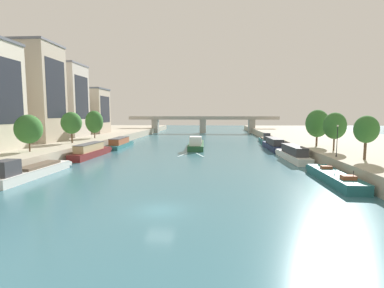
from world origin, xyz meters
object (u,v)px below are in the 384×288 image
at_px(moored_boat_right_near, 274,144).
at_px(tree_left_second, 71,123).
at_px(tree_right_third, 366,129).
at_px(tree_left_far, 94,122).
at_px(tree_right_by_lamp, 335,126).
at_px(tree_left_third, 29,129).
at_px(barge_midriver, 196,144).
at_px(moored_boat_right_upstream, 265,140).
at_px(bridge_far, 203,122).
at_px(tree_right_end_of_row, 317,123).
at_px(lamppost_right_bank, 337,139).
at_px(moored_boat_left_gap_after, 30,171).
at_px(moored_boat_right_gap_after, 334,177).
at_px(moored_boat_right_far, 293,154).
at_px(moored_boat_left_near, 120,143).
at_px(moored_boat_left_end, 91,151).

height_order(moored_boat_right_near, tree_left_second, tree_left_second).
bearing_deg(tree_right_third, tree_left_far, 148.26).
xyz_separation_m(tree_right_third, tree_right_by_lamp, (-0.30, 9.93, 0.12)).
bearing_deg(tree_left_third, barge_midriver, 44.28).
distance_m(moored_boat_right_upstream, bridge_far, 49.18).
bearing_deg(tree_left_third, tree_left_far, 90.69).
bearing_deg(tree_right_end_of_row, moored_boat_right_upstream, 99.93).
distance_m(moored_boat_right_near, lamppost_right_bank, 27.90).
xyz_separation_m(barge_midriver, moored_boat_left_gap_after, (-20.73, -36.56, -0.07)).
relative_size(tree_left_far, tree_right_end_of_row, 1.00).
distance_m(tree_left_third, tree_right_by_lamp, 53.21).
distance_m(moored_boat_right_gap_after, bridge_far, 97.73).
relative_size(moored_boat_right_far, tree_left_second, 2.29).
bearing_deg(tree_right_end_of_row, tree_left_third, -166.79).
relative_size(moored_boat_left_near, tree_left_far, 2.22).
xyz_separation_m(moored_boat_right_gap_after, tree_right_end_of_row, (5.24, 21.80, 6.22)).
relative_size(moored_boat_left_near, tree_right_end_of_row, 2.22).
height_order(tree_left_far, bridge_far, tree_left_far).
xyz_separation_m(moored_boat_right_near, lamppost_right_bank, (3.80, -27.39, 3.71)).
distance_m(tree_left_second, tree_left_far, 13.34).
xyz_separation_m(moored_boat_left_end, tree_right_third, (46.60, -14.41, 5.37)).
bearing_deg(moored_boat_left_end, tree_right_end_of_row, 3.42).
relative_size(moored_boat_right_gap_after, tree_right_by_lamp, 2.11).
distance_m(tree_right_by_lamp, bridge_far, 85.02).
bearing_deg(moored_boat_right_near, tree_left_third, -151.65).
height_order(moored_boat_left_near, moored_boat_right_upstream, moored_boat_right_upstream).
bearing_deg(moored_boat_right_upstream, tree_left_second, -150.78).
height_order(tree_left_far, lamppost_right_bank, tree_left_far).
height_order(tree_left_third, bridge_far, tree_left_third).
height_order(moored_boat_left_gap_after, tree_right_by_lamp, tree_right_by_lamp).
relative_size(moored_boat_right_upstream, lamppost_right_bank, 2.68).
distance_m(moored_boat_right_gap_after, lamppost_right_bank, 9.00).
relative_size(moored_boat_left_gap_after, moored_boat_left_near, 0.95).
relative_size(moored_boat_right_upstream, tree_right_by_lamp, 1.92).
bearing_deg(moored_boat_right_upstream, tree_right_third, -82.77).
bearing_deg(moored_boat_left_gap_after, tree_right_third, 6.27).
xyz_separation_m(moored_boat_right_far, tree_left_third, (-46.80, -8.33, 4.98)).
relative_size(moored_boat_left_gap_after, tree_right_by_lamp, 2.29).
xyz_separation_m(moored_boat_left_end, tree_left_third, (-6.66, -9.58, 4.97)).
height_order(moored_boat_right_far, moored_boat_right_near, moored_boat_right_near).
height_order(moored_boat_left_gap_after, tree_left_third, tree_left_third).
distance_m(tree_left_second, tree_right_third, 56.80).
relative_size(moored_boat_left_gap_after, tree_right_third, 2.47).
height_order(tree_right_third, lamppost_right_bank, tree_right_third).
xyz_separation_m(moored_boat_right_upstream, tree_right_third, (5.88, -46.32, 5.61)).
distance_m(moored_boat_right_near, tree_left_third, 53.22).
xyz_separation_m(barge_midriver, moored_boat_right_gap_after, (19.96, -36.08, -0.36)).
bearing_deg(tree_right_end_of_row, moored_boat_right_near, 114.52).
xyz_separation_m(moored_boat_left_end, moored_boat_right_near, (39.97, 15.58, 0.02)).
bearing_deg(tree_left_third, moored_boat_left_near, 75.04).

